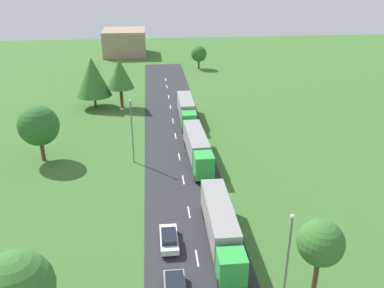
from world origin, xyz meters
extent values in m
cube|color=#2B2B30|center=(0.00, 24.50, 0.03)|extent=(10.00, 140.00, 0.06)
cube|color=white|center=(0.00, 11.32, 0.07)|extent=(0.16, 2.40, 0.01)
cube|color=white|center=(0.00, 19.18, 0.07)|extent=(0.16, 2.40, 0.01)
cube|color=white|center=(0.00, 26.78, 0.07)|extent=(0.16, 2.40, 0.01)
cube|color=white|center=(0.00, 33.78, 0.07)|extent=(0.16, 2.40, 0.01)
cube|color=white|center=(0.00, 41.63, 0.07)|extent=(0.16, 2.40, 0.01)
cube|color=white|center=(0.00, 48.69, 0.07)|extent=(0.16, 2.40, 0.01)
cube|color=white|center=(0.00, 56.58, 0.07)|extent=(0.16, 2.40, 0.01)
cube|color=white|center=(0.00, 63.38, 0.07)|extent=(0.16, 2.40, 0.01)
cube|color=white|center=(0.00, 71.28, 0.07)|extent=(0.16, 2.40, 0.01)
cube|color=white|center=(0.00, 77.38, 0.07)|extent=(0.16, 2.40, 0.01)
cube|color=green|center=(2.55, 7.68, 1.88)|extent=(2.46, 2.35, 2.64)
cube|color=black|center=(2.54, 6.58, 2.35)|extent=(2.10, 0.12, 1.16)
cube|color=gray|center=(2.61, 14.52, 2.33)|extent=(2.60, 10.67, 2.94)
cube|color=black|center=(2.61, 14.52, 0.66)|extent=(0.99, 10.12, 0.24)
cylinder|color=black|center=(3.59, 7.09, 0.56)|extent=(0.36, 1.00, 1.00)
cylinder|color=black|center=(1.49, 7.11, 0.56)|extent=(0.36, 1.00, 1.00)
cylinder|color=black|center=(3.69, 17.70, 0.56)|extent=(0.36, 1.00, 1.00)
cylinder|color=black|center=(1.59, 17.72, 0.56)|extent=(0.36, 1.00, 1.00)
cylinder|color=black|center=(3.70, 18.98, 0.56)|extent=(0.36, 1.00, 1.00)
cylinder|color=black|center=(1.60, 19.00, 0.56)|extent=(0.36, 1.00, 1.00)
cube|color=green|center=(2.63, 26.65, 2.10)|extent=(2.51, 2.78, 3.07)
cube|color=black|center=(2.67, 25.36, 2.65)|extent=(2.10, 0.16, 1.35)
cube|color=gray|center=(2.44, 33.66, 2.33)|extent=(2.79, 10.66, 2.94)
cube|color=black|center=(2.44, 33.66, 0.66)|extent=(1.18, 10.08, 0.24)
cylinder|color=black|center=(3.70, 26.00, 0.56)|extent=(0.38, 1.01, 1.00)
cylinder|color=black|center=(1.60, 25.95, 0.56)|extent=(0.38, 1.01, 1.00)
cylinder|color=black|center=(3.40, 36.86, 0.56)|extent=(0.38, 1.01, 1.00)
cylinder|color=black|center=(1.30, 36.80, 0.56)|extent=(0.38, 1.01, 1.00)
cylinder|color=black|center=(3.37, 38.13, 0.56)|extent=(0.38, 1.01, 1.00)
cylinder|color=black|center=(1.27, 38.07, 0.56)|extent=(0.38, 1.01, 1.00)
cube|color=green|center=(2.41, 43.57, 1.93)|extent=(2.46, 2.79, 2.75)
cube|color=black|center=(2.40, 42.25, 2.43)|extent=(2.10, 0.11, 1.21)
cube|color=gray|center=(2.44, 50.03, 2.34)|extent=(2.55, 9.46, 2.95)
cube|color=black|center=(2.44, 50.03, 0.66)|extent=(0.95, 8.97, 0.24)
cylinder|color=black|center=(3.45, 42.87, 0.56)|extent=(0.36, 1.00, 1.00)
cylinder|color=black|center=(1.35, 42.89, 0.56)|extent=(0.36, 1.00, 1.00)
cylinder|color=black|center=(3.51, 52.86, 0.56)|extent=(0.36, 1.00, 1.00)
cylinder|color=black|center=(1.41, 52.87, 0.56)|extent=(0.36, 1.00, 1.00)
cylinder|color=black|center=(3.51, 53.99, 0.56)|extent=(0.36, 1.00, 1.00)
cylinder|color=black|center=(1.41, 54.01, 0.56)|extent=(0.36, 1.00, 1.00)
cube|color=black|center=(-2.39, 6.84, 1.29)|extent=(1.57, 2.57, 0.58)
cylinder|color=black|center=(-1.56, 8.16, 0.38)|extent=(0.23, 0.64, 0.64)
cylinder|color=black|center=(-3.19, 8.17, 0.38)|extent=(0.23, 0.64, 0.64)
cube|color=white|center=(-2.53, 13.65, 0.69)|extent=(1.78, 4.36, 0.61)
cube|color=black|center=(-2.53, 13.43, 1.23)|extent=(1.49, 2.44, 0.47)
cylinder|color=black|center=(-3.32, 15.13, 0.38)|extent=(0.22, 0.64, 0.64)
cylinder|color=black|center=(-1.76, 15.13, 0.38)|extent=(0.22, 0.64, 0.64)
cylinder|color=black|center=(-3.31, 12.17, 0.38)|extent=(0.22, 0.64, 0.64)
cylinder|color=black|center=(-1.75, 12.17, 0.38)|extent=(0.22, 0.64, 0.64)
cylinder|color=slate|center=(6.35, 5.00, 4.22)|extent=(0.18, 0.18, 8.43)
sphere|color=silver|center=(6.35, 5.00, 8.55)|extent=(0.36, 0.36, 0.36)
cylinder|color=slate|center=(-6.49, 32.82, 4.48)|extent=(0.18, 0.18, 8.95)
sphere|color=silver|center=(-6.49, 32.82, 9.07)|extent=(0.36, 0.36, 0.36)
cylinder|color=#513823|center=(-14.65, 58.13, 1.19)|extent=(0.45, 0.45, 2.38)
cone|color=#38702D|center=(-14.65, 58.13, 6.09)|extent=(6.75, 6.75, 7.42)
cylinder|color=#513823|center=(-9.43, 57.41, 1.97)|extent=(0.60, 0.60, 3.95)
cone|color=#38702D|center=(-9.43, 57.41, 6.79)|extent=(5.16, 5.16, 5.68)
cylinder|color=#513823|center=(-19.37, 34.86, 1.59)|extent=(0.57, 0.57, 3.17)
sphere|color=#2D6628|center=(-19.37, 34.86, 5.29)|extent=(5.65, 5.65, 5.65)
cylinder|color=#513823|center=(9.41, 6.09, 1.82)|extent=(0.44, 0.44, 3.64)
sphere|color=#38702D|center=(9.41, 6.09, 5.08)|extent=(3.85, 3.85, 3.85)
sphere|color=#38702D|center=(-13.80, 4.12, 4.52)|extent=(5.45, 5.45, 5.45)
cylinder|color=#513823|center=(9.44, 88.40, 1.21)|extent=(0.50, 0.50, 2.41)
sphere|color=#2D6628|center=(9.44, 88.40, 3.98)|extent=(4.17, 4.17, 4.17)
cube|color=#9E846B|center=(-11.12, 109.59, 3.80)|extent=(12.72, 13.94, 7.59)
camera|label=1|loc=(-3.69, -19.27, 25.53)|focal=37.88mm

